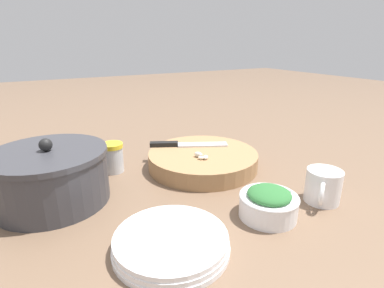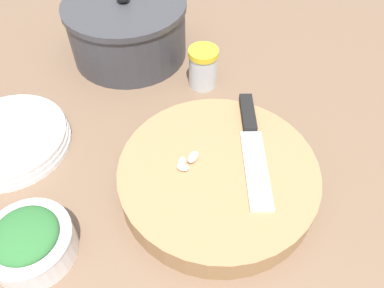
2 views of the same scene
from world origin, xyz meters
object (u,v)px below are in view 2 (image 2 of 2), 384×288
at_px(herb_bowl, 29,242).
at_px(stock_pot, 128,29).
at_px(plate_stack, 10,140).
at_px(garlic_cloves, 188,161).
at_px(spice_jar, 203,67).
at_px(cutting_board, 218,177).
at_px(chef_knife, 252,140).

xyz_separation_m(herb_bowl, stock_pot, (0.28, 0.38, 0.03)).
xyz_separation_m(plate_stack, stock_pot, (0.28, 0.16, 0.05)).
distance_m(garlic_cloves, herb_bowl, 0.25).
distance_m(herb_bowl, spice_jar, 0.44).
bearing_deg(herb_bowl, cutting_board, -2.73).
height_order(cutting_board, stock_pot, stock_pot).
relative_size(spice_jar, plate_stack, 0.40).
height_order(garlic_cloves, plate_stack, garlic_cloves).
height_order(chef_knife, stock_pot, stock_pot).
height_order(herb_bowl, plate_stack, herb_bowl).
relative_size(plate_stack, stock_pot, 0.82).
bearing_deg(cutting_board, garlic_cloves, 143.01).
bearing_deg(plate_stack, stock_pot, 29.77).
xyz_separation_m(cutting_board, spice_jar, (0.09, 0.23, 0.02)).
relative_size(garlic_cloves, herb_bowl, 0.39).
xyz_separation_m(spice_jar, stock_pot, (-0.10, 0.16, 0.02)).
xyz_separation_m(herb_bowl, spice_jar, (0.38, 0.22, 0.01)).
bearing_deg(chef_knife, garlic_cloves, 22.48).
xyz_separation_m(cutting_board, plate_stack, (-0.29, 0.24, -0.01)).
relative_size(cutting_board, herb_bowl, 2.56).
height_order(garlic_cloves, stock_pot, stock_pot).
bearing_deg(spice_jar, chef_knife, -95.45).
bearing_deg(spice_jar, garlic_cloves, -122.82).
bearing_deg(plate_stack, garlic_cloves, -39.85).
height_order(spice_jar, plate_stack, spice_jar).
bearing_deg(garlic_cloves, herb_bowl, -176.50).
bearing_deg(stock_pot, chef_knife, -78.42).
bearing_deg(garlic_cloves, spice_jar, 57.18).
bearing_deg(herb_bowl, spice_jar, 30.05).
distance_m(chef_knife, plate_stack, 0.42).
distance_m(plate_stack, stock_pot, 0.33).
relative_size(herb_bowl, plate_stack, 0.59).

